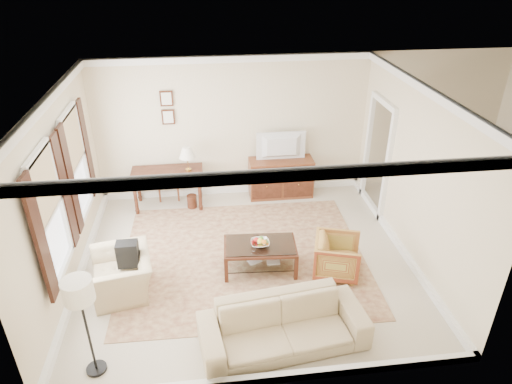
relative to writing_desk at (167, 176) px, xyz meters
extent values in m
cube|color=beige|center=(1.36, -2.05, -0.66)|extent=(5.50, 5.00, 0.01)
cube|color=white|center=(1.36, -2.05, 2.24)|extent=(5.50, 5.00, 0.01)
cube|color=beige|center=(1.36, 0.45, 0.79)|extent=(5.50, 0.01, 2.90)
cube|color=beige|center=(1.36, -4.55, 0.79)|extent=(5.50, 0.01, 2.90)
cube|color=beige|center=(-1.39, -2.05, 0.79)|extent=(0.01, 5.00, 2.90)
cube|color=beige|center=(4.11, -2.05, 0.79)|extent=(0.01, 5.00, 2.90)
cube|color=beige|center=(5.61, -0.90, -0.66)|extent=(3.00, 2.70, 0.01)
cube|color=maroon|center=(1.33, -1.94, -0.66)|extent=(4.14, 3.57, 0.01)
cube|color=#502516|center=(0.00, 0.00, 0.08)|extent=(1.41, 0.71, 0.05)
cylinder|color=#502516|center=(-0.63, -0.27, -0.30)|extent=(0.07, 0.07, 0.72)
cylinder|color=#502516|center=(0.63, -0.27, -0.30)|extent=(0.07, 0.07, 0.72)
cylinder|color=#502516|center=(-0.63, 0.27, -0.30)|extent=(0.07, 0.07, 0.72)
cylinder|color=#502516|center=(0.63, 0.27, -0.30)|extent=(0.07, 0.07, 0.72)
cube|color=brown|center=(2.33, 0.17, -0.25)|extent=(1.32, 0.51, 0.81)
imported|color=black|center=(2.33, 0.15, 0.63)|extent=(0.96, 0.55, 0.13)
cube|color=#502516|center=(1.56, -2.30, -0.21)|extent=(1.20, 0.75, 0.04)
cube|color=silver|center=(1.56, -2.30, -0.17)|extent=(1.14, 0.69, 0.01)
cube|color=silver|center=(1.56, -2.30, -0.50)|extent=(1.12, 0.67, 0.02)
cube|color=#502516|center=(0.99, -2.57, -0.43)|extent=(0.06, 0.06, 0.45)
cube|color=#502516|center=(2.09, -2.64, -0.43)|extent=(0.06, 0.06, 0.45)
cube|color=#502516|center=(1.03, -1.95, -0.43)|extent=(0.06, 0.06, 0.45)
cube|color=#502516|center=(2.13, -2.02, -0.43)|extent=(0.06, 0.06, 0.45)
imported|color=silver|center=(1.55, -2.33, -0.12)|extent=(0.42, 0.42, 0.10)
imported|color=brown|center=(1.34, -2.30, -0.47)|extent=(0.28, 0.13, 0.38)
imported|color=brown|center=(1.67, -2.30, -0.47)|extent=(0.28, 0.05, 0.38)
imported|color=brown|center=(2.77, -2.56, -0.30)|extent=(0.84, 0.87, 0.72)
imported|color=tan|center=(-0.59, -2.58, -0.23)|extent=(0.81, 1.09, 0.86)
cube|color=black|center=(-0.48, -2.48, 0.01)|extent=(0.25, 0.34, 0.40)
imported|color=tan|center=(1.65, -3.92, -0.23)|extent=(2.25, 0.91, 0.86)
cylinder|color=black|center=(-0.76, -4.06, -0.64)|extent=(0.26, 0.26, 0.04)
cylinder|color=black|center=(-0.76, -4.06, -0.05)|extent=(0.03, 0.03, 1.20)
cylinder|color=silver|center=(-0.76, -4.06, 0.63)|extent=(0.35, 0.35, 0.28)
camera|label=1|loc=(0.75, -8.26, 4.07)|focal=32.00mm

